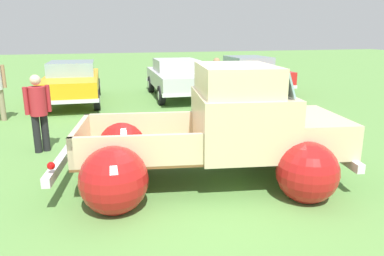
# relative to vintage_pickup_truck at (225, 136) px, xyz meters

# --- Properties ---
(ground_plane) EXTENTS (80.00, 80.00, 0.00)m
(ground_plane) POSITION_rel_vintage_pickup_truck_xyz_m (-0.38, 0.07, -0.76)
(ground_plane) COLOR #609347
(vintage_pickup_truck) EXTENTS (4.88, 3.38, 1.96)m
(vintage_pickup_truck) POSITION_rel_vintage_pickup_truck_xyz_m (0.00, 0.00, 0.00)
(vintage_pickup_truck) COLOR black
(vintage_pickup_truck) RESTS_ON ground
(show_car_0) EXTENTS (2.04, 4.68, 1.43)m
(show_car_0) POSITION_rel_vintage_pickup_truck_xyz_m (-2.56, 7.95, 0.03)
(show_car_0) COLOR black
(show_car_0) RESTS_ON ground
(show_car_1) EXTENTS (2.09, 4.49, 1.43)m
(show_car_1) POSITION_rel_vintage_pickup_truck_xyz_m (1.24, 8.02, 0.03)
(show_car_1) COLOR black
(show_car_1) RESTS_ON ground
(show_car_2) EXTENTS (2.01, 4.67, 1.43)m
(show_car_2) POSITION_rel_vintage_pickup_truck_xyz_m (4.58, 8.69, 0.03)
(show_car_2) COLOR black
(show_car_2) RESTS_ON ground
(spectator_0) EXTENTS (0.52, 0.45, 1.60)m
(spectator_0) POSITION_rel_vintage_pickup_truck_xyz_m (-3.10, 2.43, 0.15)
(spectator_0) COLOR black
(spectator_0) RESTS_ON ground
(spectator_1) EXTENTS (0.53, 0.34, 1.66)m
(spectator_1) POSITION_rel_vintage_pickup_truck_xyz_m (1.84, 5.33, 0.18)
(spectator_1) COLOR navy
(spectator_1) RESTS_ON ground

